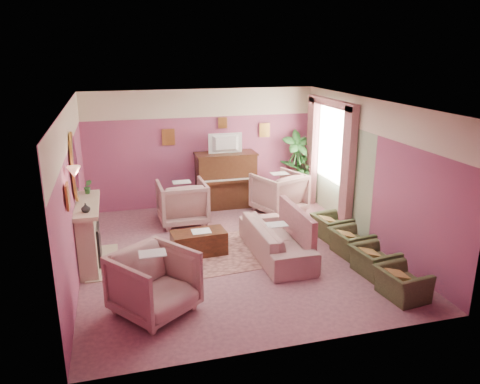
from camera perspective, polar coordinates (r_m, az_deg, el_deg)
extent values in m
cube|color=#94606B|center=(8.92, -0.79, -7.40)|extent=(5.50, 6.00, 0.01)
cube|color=silver|center=(8.16, -0.87, 10.76)|extent=(5.50, 6.00, 0.01)
cube|color=#82436A|center=(11.28, -4.63, 5.32)|extent=(5.50, 0.02, 2.80)
cube|color=#82436A|center=(5.75, 6.67, -6.71)|extent=(5.50, 0.02, 2.80)
cube|color=#82436A|center=(8.23, -19.72, -0.18)|extent=(0.02, 6.00, 2.80)
cube|color=#82436A|center=(9.47, 15.52, 2.43)|extent=(0.02, 6.00, 2.80)
cube|color=beige|center=(11.10, -4.75, 10.75)|extent=(5.50, 0.01, 0.65)
cube|color=#9EB68D|center=(10.65, 11.82, 2.48)|extent=(0.01, 3.00, 2.15)
cube|color=#C2B490|center=(8.68, -18.01, -5.08)|extent=(0.30, 1.40, 1.10)
cube|color=black|center=(8.73, -17.27, -5.94)|extent=(0.18, 0.72, 0.68)
cube|color=#F75124|center=(8.80, -16.90, -7.00)|extent=(0.06, 0.54, 0.10)
cube|color=#C2B490|center=(8.49, -18.16, -1.49)|extent=(0.40, 1.55, 0.07)
cube|color=#C2B490|center=(8.88, -16.39, -8.20)|extent=(0.55, 1.50, 0.02)
ellipsoid|color=#BE8B3C|center=(8.31, -19.56, 2.88)|extent=(0.04, 0.72, 1.20)
ellipsoid|color=#B4B7CC|center=(8.31, -19.39, 2.89)|extent=(0.01, 0.60, 1.06)
cone|color=#FEA981|center=(7.25, -19.59, 2.33)|extent=(0.20, 0.20, 0.16)
cube|color=#432414|center=(11.26, -1.73, 1.41)|extent=(1.40, 0.60, 1.30)
cube|color=#432414|center=(10.91, -1.31, 1.28)|extent=(1.30, 0.12, 0.06)
cube|color=white|center=(10.90, -1.31, 1.48)|extent=(1.20, 0.08, 0.02)
cube|color=#432414|center=(11.10, -1.76, 4.69)|extent=(1.45, 0.65, 0.04)
imported|color=black|center=(10.99, -1.72, 6.11)|extent=(0.80, 0.12, 0.48)
cube|color=#BE8B3C|center=(11.07, -8.73, 6.63)|extent=(0.30, 0.03, 0.38)
cube|color=#BE8B3C|center=(11.55, 3.00, 7.55)|extent=(0.26, 0.03, 0.34)
cube|color=#BE8B3C|center=(11.24, -2.13, 8.43)|extent=(0.22, 0.03, 0.26)
cube|color=#BE8B3C|center=(6.99, -20.29, -0.50)|extent=(0.03, 0.28, 0.36)
cube|color=silver|center=(10.71, 11.25, 6.04)|extent=(0.03, 1.40, 1.80)
cube|color=#9B5E63|center=(9.97, 13.02, 2.74)|extent=(0.16, 0.34, 2.60)
cube|color=#9B5E63|center=(11.57, 8.78, 4.97)|extent=(0.16, 0.34, 2.60)
cube|color=#9B5E63|center=(10.55, 11.13, 10.61)|extent=(0.16, 2.20, 0.16)
imported|color=#266226|center=(8.96, -18.07, 0.64)|extent=(0.16, 0.16, 0.28)
imported|color=beige|center=(7.98, -18.31, -1.86)|extent=(0.16, 0.16, 0.16)
cube|color=#9F685F|center=(8.86, -3.73, -7.57)|extent=(2.64, 2.00, 0.01)
cube|color=#442212|center=(8.81, -5.04, -6.20)|extent=(1.03, 0.57, 0.45)
cube|color=white|center=(8.73, -4.75, -4.78)|extent=(0.35, 0.28, 0.01)
imported|color=tan|center=(8.68, 4.43, -5.08)|extent=(0.71, 2.14, 0.86)
cube|color=#9B5E63|center=(8.75, 6.93, -3.78)|extent=(0.11, 1.62, 0.59)
imported|color=tan|center=(10.27, -7.06, -0.99)|extent=(1.01, 1.01, 1.06)
imported|color=tan|center=(10.91, 4.77, 0.17)|extent=(1.01, 1.01, 1.06)
imported|color=tan|center=(6.93, -10.44, -10.48)|extent=(1.01, 1.01, 1.06)
imported|color=#47522E|center=(7.71, 19.16, -9.98)|extent=(0.51, 0.73, 0.63)
imported|color=#47522E|center=(8.33, 16.03, -7.61)|extent=(0.51, 0.73, 0.63)
imported|color=#47522E|center=(8.97, 13.37, -5.55)|extent=(0.51, 0.73, 0.63)
imported|color=#47522E|center=(9.64, 11.09, -3.76)|extent=(0.51, 0.73, 0.63)
cylinder|color=silver|center=(11.79, 7.40, 0.49)|extent=(0.52, 0.52, 0.70)
imported|color=#266226|center=(11.65, 7.50, 2.93)|extent=(0.30, 0.30, 0.34)
imported|color=#266226|center=(11.62, 8.22, 2.71)|extent=(0.16, 0.16, 0.28)
cylinder|color=#A7483E|center=(11.91, 6.79, -0.23)|extent=(0.34, 0.34, 0.34)
imported|color=#266226|center=(11.67, 6.95, 3.94)|extent=(0.76, 0.76, 1.44)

